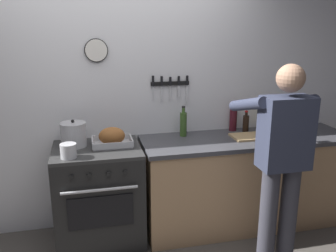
{
  "coord_description": "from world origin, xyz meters",
  "views": [
    {
      "loc": [
        -0.28,
        -2.02,
        1.91
      ],
      "look_at": [
        0.39,
        0.85,
        1.1
      ],
      "focal_mm": 38.25,
      "sensor_mm": 36.0,
      "label": 1
    }
  ],
  "objects_px": {
    "stove": "(99,195)",
    "stock_pot": "(74,134)",
    "roasting_pan": "(112,138)",
    "bottle_soy_sauce": "(246,123)",
    "bottle_wine_red": "(233,118)",
    "bottle_cooking_oil": "(262,118)",
    "person_cook": "(282,155)",
    "cutting_board": "(251,136)",
    "saucepan": "(68,151)",
    "bottle_olive_oil": "(183,124)"
  },
  "relations": [
    {
      "from": "stove",
      "to": "bottle_wine_red",
      "type": "bearing_deg",
      "value": 10.21
    },
    {
      "from": "stock_pot",
      "to": "bottle_cooking_oil",
      "type": "height_order",
      "value": "bottle_cooking_oil"
    },
    {
      "from": "roasting_pan",
      "to": "stock_pot",
      "type": "height_order",
      "value": "stock_pot"
    },
    {
      "from": "stock_pot",
      "to": "bottle_wine_red",
      "type": "relative_size",
      "value": 0.81
    },
    {
      "from": "stock_pot",
      "to": "saucepan",
      "type": "distance_m",
      "value": 0.3
    },
    {
      "from": "roasting_pan",
      "to": "stock_pot",
      "type": "distance_m",
      "value": 0.33
    },
    {
      "from": "person_cook",
      "to": "bottle_soy_sauce",
      "type": "relative_size",
      "value": 7.67
    },
    {
      "from": "saucepan",
      "to": "bottle_soy_sauce",
      "type": "xyz_separation_m",
      "value": [
        1.7,
        0.37,
        0.03
      ]
    },
    {
      "from": "saucepan",
      "to": "bottle_cooking_oil",
      "type": "relative_size",
      "value": 0.46
    },
    {
      "from": "bottle_olive_oil",
      "to": "bottle_cooking_oil",
      "type": "bearing_deg",
      "value": 2.45
    },
    {
      "from": "saucepan",
      "to": "cutting_board",
      "type": "height_order",
      "value": "saucepan"
    },
    {
      "from": "stove",
      "to": "cutting_board",
      "type": "xyz_separation_m",
      "value": [
        1.44,
        -0.02,
        0.46
      ]
    },
    {
      "from": "cutting_board",
      "to": "bottle_olive_oil",
      "type": "distance_m",
      "value": 0.65
    },
    {
      "from": "bottle_soy_sauce",
      "to": "bottle_olive_oil",
      "type": "bearing_deg",
      "value": 179.54
    },
    {
      "from": "stove",
      "to": "bottle_soy_sauce",
      "type": "height_order",
      "value": "bottle_soy_sauce"
    },
    {
      "from": "cutting_board",
      "to": "person_cook",
      "type": "bearing_deg",
      "value": -94.25
    },
    {
      "from": "person_cook",
      "to": "bottle_soy_sauce",
      "type": "bearing_deg",
      "value": 7.38
    },
    {
      "from": "stock_pot",
      "to": "cutting_board",
      "type": "bearing_deg",
      "value": -3.93
    },
    {
      "from": "saucepan",
      "to": "bottle_cooking_oil",
      "type": "bearing_deg",
      "value": 12.16
    },
    {
      "from": "cutting_board",
      "to": "bottle_soy_sauce",
      "type": "height_order",
      "value": "bottle_soy_sauce"
    },
    {
      "from": "cutting_board",
      "to": "bottle_soy_sauce",
      "type": "xyz_separation_m",
      "value": [
        0.03,
        0.19,
        0.08
      ]
    },
    {
      "from": "bottle_cooking_oil",
      "to": "bottle_olive_oil",
      "type": "height_order",
      "value": "bottle_olive_oil"
    },
    {
      "from": "person_cook",
      "to": "saucepan",
      "type": "bearing_deg",
      "value": 86.84
    },
    {
      "from": "person_cook",
      "to": "cutting_board",
      "type": "bearing_deg",
      "value": 8.57
    },
    {
      "from": "stock_pot",
      "to": "bottle_wine_red",
      "type": "height_order",
      "value": "bottle_wine_red"
    },
    {
      "from": "person_cook",
      "to": "roasting_pan",
      "type": "xyz_separation_m",
      "value": [
        -1.26,
        0.69,
        0.02
      ]
    },
    {
      "from": "person_cook",
      "to": "cutting_board",
      "type": "relative_size",
      "value": 4.61
    },
    {
      "from": "stock_pot",
      "to": "bottle_olive_oil",
      "type": "distance_m",
      "value": 1.02
    },
    {
      "from": "roasting_pan",
      "to": "bottle_cooking_oil",
      "type": "relative_size",
      "value": 1.25
    },
    {
      "from": "person_cook",
      "to": "stock_pot",
      "type": "height_order",
      "value": "person_cook"
    },
    {
      "from": "stove",
      "to": "bottle_soy_sauce",
      "type": "bearing_deg",
      "value": 6.56
    },
    {
      "from": "bottle_soy_sauce",
      "to": "bottle_wine_red",
      "type": "bearing_deg",
      "value": 143.3
    },
    {
      "from": "cutting_board",
      "to": "bottle_cooking_oil",
      "type": "distance_m",
      "value": 0.34
    },
    {
      "from": "bottle_cooking_oil",
      "to": "cutting_board",
      "type": "bearing_deg",
      "value": -133.98
    },
    {
      "from": "stove",
      "to": "bottle_cooking_oil",
      "type": "relative_size",
      "value": 3.19
    },
    {
      "from": "stove",
      "to": "stock_pot",
      "type": "height_order",
      "value": "stock_pot"
    },
    {
      "from": "roasting_pan",
      "to": "bottle_olive_oil",
      "type": "distance_m",
      "value": 0.71
    },
    {
      "from": "stove",
      "to": "bottle_olive_oil",
      "type": "relative_size",
      "value": 3.07
    },
    {
      "from": "cutting_board",
      "to": "bottle_wine_red",
      "type": "bearing_deg",
      "value": 105.15
    },
    {
      "from": "saucepan",
      "to": "bottle_olive_oil",
      "type": "xyz_separation_m",
      "value": [
        1.05,
        0.37,
        0.06
      ]
    },
    {
      "from": "person_cook",
      "to": "bottle_soy_sauce",
      "type": "distance_m",
      "value": 0.83
    },
    {
      "from": "saucepan",
      "to": "bottle_cooking_oil",
      "type": "xyz_separation_m",
      "value": [
        1.89,
        0.41,
        0.06
      ]
    },
    {
      "from": "roasting_pan",
      "to": "bottle_wine_red",
      "type": "xyz_separation_m",
      "value": [
        1.23,
        0.22,
        0.05
      ]
    },
    {
      "from": "person_cook",
      "to": "bottle_cooking_oil",
      "type": "height_order",
      "value": "person_cook"
    },
    {
      "from": "saucepan",
      "to": "bottle_wine_red",
      "type": "xyz_separation_m",
      "value": [
        1.59,
        0.44,
        0.07
      ]
    },
    {
      "from": "stove",
      "to": "roasting_pan",
      "type": "bearing_deg",
      "value": 12.46
    },
    {
      "from": "stove",
      "to": "roasting_pan",
      "type": "xyz_separation_m",
      "value": [
        0.14,
        0.03,
        0.52
      ]
    },
    {
      "from": "stove",
      "to": "stock_pot",
      "type": "bearing_deg",
      "value": 153.9
    },
    {
      "from": "bottle_wine_red",
      "to": "bottle_olive_oil",
      "type": "xyz_separation_m",
      "value": [
        -0.54,
        -0.07,
        -0.0
      ]
    },
    {
      "from": "person_cook",
      "to": "saucepan",
      "type": "height_order",
      "value": "person_cook"
    }
  ]
}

